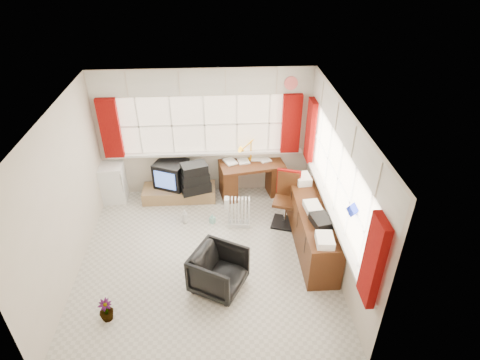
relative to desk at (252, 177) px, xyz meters
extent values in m
plane|color=beige|center=(-0.87, -1.80, -0.39)|extent=(4.00, 4.00, 0.00)
plane|color=beige|center=(-0.87, 0.20, 0.86)|extent=(4.00, 0.00, 4.00)
plane|color=beige|center=(-0.87, -3.80, 0.86)|extent=(4.00, 0.00, 4.00)
plane|color=beige|center=(-2.87, -1.80, 0.86)|extent=(0.00, 4.00, 4.00)
plane|color=beige|center=(1.13, -1.80, 0.86)|extent=(0.00, 4.00, 4.00)
plane|color=white|center=(-0.87, -1.80, 2.11)|extent=(4.00, 4.00, 0.00)
plane|color=#F5E0C2|center=(-0.87, 0.18, 1.06)|extent=(3.60, 0.00, 3.60)
cube|color=white|center=(-0.87, 0.14, 0.48)|extent=(3.70, 0.12, 0.05)
cube|color=white|center=(-2.07, 0.17, 1.06)|extent=(0.03, 0.02, 1.10)
cube|color=white|center=(-1.47, 0.17, 1.06)|extent=(0.03, 0.02, 1.10)
cube|color=white|center=(-0.87, 0.17, 1.06)|extent=(0.03, 0.02, 1.10)
cube|color=white|center=(-0.27, 0.17, 1.06)|extent=(0.03, 0.02, 1.10)
cube|color=white|center=(0.33, 0.17, 1.06)|extent=(0.03, 0.02, 1.10)
plane|color=#F5E0C2|center=(1.11, -1.80, 1.06)|extent=(0.00, 3.60, 3.60)
cube|color=white|center=(1.07, -1.80, 0.48)|extent=(0.12, 3.70, 0.05)
cube|color=white|center=(1.10, -3.00, 1.06)|extent=(0.02, 0.03, 1.10)
cube|color=white|center=(1.10, -2.40, 1.06)|extent=(0.02, 0.03, 1.10)
cube|color=white|center=(1.10, -1.80, 1.06)|extent=(0.02, 0.03, 1.10)
cube|color=white|center=(1.10, -1.20, 1.06)|extent=(0.02, 0.03, 1.10)
cube|color=white|center=(1.10, -0.60, 1.06)|extent=(0.02, 0.03, 1.10)
cube|color=maroon|center=(-2.57, 0.10, 1.07)|extent=(0.35, 0.10, 1.15)
cube|color=maroon|center=(0.73, 0.10, 1.07)|extent=(0.35, 0.10, 1.15)
cube|color=maroon|center=(1.03, -0.20, 1.07)|extent=(0.10, 0.35, 1.15)
cube|color=maroon|center=(1.03, -3.50, 1.07)|extent=(0.10, 0.35, 1.15)
cube|color=silver|center=(-0.87, 0.16, 1.86)|extent=(3.95, 0.08, 0.48)
cube|color=silver|center=(1.09, -1.80, 1.86)|extent=(0.08, 3.95, 0.48)
cube|color=#482311|center=(0.00, 0.00, 0.29)|extent=(1.30, 0.79, 0.06)
cube|color=#482311|center=(-0.46, -0.08, -0.07)|extent=(0.37, 0.58, 0.65)
cube|color=#482311|center=(0.46, 0.08, -0.07)|extent=(0.37, 0.58, 0.65)
cube|color=white|center=(0.00, 0.00, 0.32)|extent=(0.25, 0.31, 0.02)
cube|color=white|center=(0.00, 0.00, 0.33)|extent=(0.25, 0.31, 0.02)
cube|color=white|center=(0.00, 0.00, 0.33)|extent=(0.25, 0.31, 0.02)
cube|color=white|center=(0.00, 0.00, 0.34)|extent=(0.25, 0.31, 0.02)
cylinder|color=orange|center=(-0.01, 0.14, 0.32)|extent=(0.11, 0.11, 0.02)
cylinder|color=orange|center=(-0.01, 0.14, 0.53)|extent=(0.03, 0.03, 0.40)
cone|color=orange|center=(-0.01, 0.14, 0.68)|extent=(0.19, 0.17, 0.16)
cube|color=black|center=(0.51, -1.00, -0.37)|extent=(0.53, 0.53, 0.04)
cylinder|color=silver|center=(0.51, -1.00, -0.14)|extent=(0.06, 0.06, 0.49)
cube|color=#482311|center=(0.51, -1.00, 0.10)|extent=(0.52, 0.50, 0.06)
cube|color=#482311|center=(0.58, -0.80, 0.36)|extent=(0.37, 0.16, 0.47)
cube|color=maroon|center=(0.58, -0.80, 0.38)|extent=(0.41, 0.18, 0.49)
imported|color=black|center=(-0.68, -2.42, -0.06)|extent=(0.96, 0.95, 0.65)
cube|color=white|center=(-0.31, -1.01, -0.35)|extent=(0.41, 0.20, 0.08)
cube|color=white|center=(-0.49, -0.99, -0.05)|extent=(0.04, 0.12, 0.52)
cube|color=white|center=(-0.43, -0.99, -0.05)|extent=(0.04, 0.12, 0.52)
cube|color=white|center=(-0.37, -1.00, -0.05)|extent=(0.04, 0.12, 0.52)
cube|color=white|center=(-0.31, -1.01, -0.05)|extent=(0.04, 0.12, 0.52)
cube|color=white|center=(-0.25, -1.01, -0.05)|extent=(0.04, 0.12, 0.52)
cube|color=white|center=(-0.19, -1.02, -0.05)|extent=(0.04, 0.12, 0.52)
cube|color=white|center=(-0.13, -1.02, -0.05)|extent=(0.04, 0.12, 0.52)
cube|color=#482311|center=(0.86, -1.60, -0.01)|extent=(0.50, 2.00, 0.75)
cube|color=white|center=(0.83, -2.40, 0.41)|extent=(0.24, 0.32, 0.10)
cube|color=white|center=(0.83, -1.60, 0.41)|extent=(0.24, 0.32, 0.10)
cube|color=white|center=(0.83, -0.80, 0.41)|extent=(0.24, 0.32, 0.10)
cube|color=black|center=(0.88, -1.96, 0.42)|extent=(0.34, 0.40, 0.12)
cube|color=#A78253|center=(-1.42, -0.08, -0.26)|extent=(1.40, 0.50, 0.25)
cube|color=black|center=(-1.55, 0.03, 0.12)|extent=(0.72, 0.69, 0.51)
cube|color=#4C71D8|center=(-1.66, -0.21, 0.12)|extent=(0.40, 0.19, 0.35)
cube|color=black|center=(-1.09, -0.20, -0.04)|extent=(0.64, 0.50, 0.20)
cube|color=black|center=(-1.09, -0.20, 0.16)|extent=(0.59, 0.47, 0.19)
cube|color=black|center=(-1.09, -0.20, 0.35)|extent=(0.54, 0.44, 0.19)
cube|color=white|center=(-2.67, -0.03, -0.01)|extent=(0.47, 0.47, 0.76)
cube|color=silver|center=(-2.45, -0.24, 0.10)|extent=(0.02, 0.02, 0.40)
imported|color=silver|center=(-1.27, -0.85, -0.25)|extent=(0.14, 0.14, 0.28)
imported|color=#96DFCB|center=(-0.78, -0.90, -0.29)|extent=(0.12, 0.12, 0.19)
imported|color=black|center=(-2.22, -2.91, -0.22)|extent=(0.21, 0.21, 0.35)
camera|label=1|loc=(-0.63, -6.62, 4.18)|focal=30.00mm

